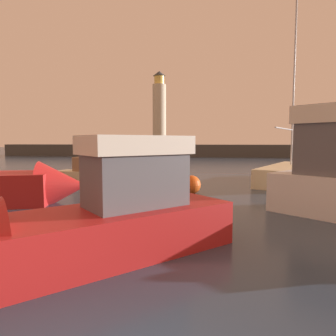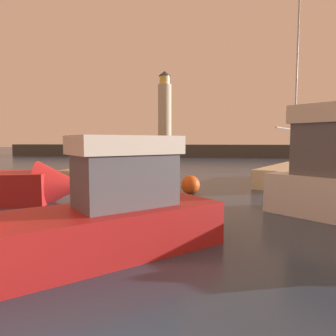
# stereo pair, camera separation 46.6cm
# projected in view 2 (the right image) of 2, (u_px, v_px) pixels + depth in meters

# --- Properties ---
(ground_plane) EXTENTS (220.00, 220.00, 0.00)m
(ground_plane) POSITION_uv_depth(u_px,v_px,m) (200.00, 170.00, 29.93)
(ground_plane) COLOR #2D3D51
(breakwater) EXTENTS (77.77, 4.08, 2.25)m
(breakwater) POSITION_uv_depth(u_px,v_px,m) (208.00, 151.00, 57.01)
(breakwater) COLOR #423F3D
(breakwater) RESTS_ON ground_plane
(lighthouse) EXTENTS (2.53, 2.53, 13.75)m
(lighthouse) POSITION_uv_depth(u_px,v_px,m) (165.00, 110.00, 57.61)
(lighthouse) COLOR beige
(lighthouse) RESTS_ON breakwater
(motorboat_0) EXTENTS (7.07, 6.84, 3.46)m
(motorboat_0) POSITION_uv_depth(u_px,v_px,m) (68.00, 224.00, 7.17)
(motorboat_0) COLOR #B21E1E
(motorboat_0) RESTS_ON ground_plane
(motorboat_4) EXTENTS (5.85, 2.53, 2.01)m
(motorboat_4) POSITION_uv_depth(u_px,v_px,m) (99.00, 175.00, 20.66)
(motorboat_4) COLOR beige
(motorboat_4) RESTS_ON ground_plane
(sailboat_moored) EXTENTS (6.00, 9.05, 15.04)m
(sailboat_moored) POSITION_uv_depth(u_px,v_px,m) (290.00, 173.00, 21.05)
(sailboat_moored) COLOR beige
(sailboat_moored) RESTS_ON ground_plane
(mooring_buoy) EXTENTS (1.02, 1.02, 1.02)m
(mooring_buoy) POSITION_uv_depth(u_px,v_px,m) (190.00, 185.00, 16.43)
(mooring_buoy) COLOR #EA5919
(mooring_buoy) RESTS_ON ground_plane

